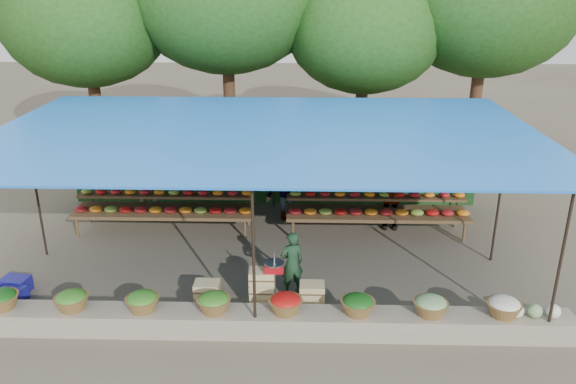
{
  "coord_description": "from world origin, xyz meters",
  "views": [
    {
      "loc": [
        0.76,
        -10.8,
        5.62
      ],
      "look_at": [
        0.46,
        0.2,
        1.44
      ],
      "focal_mm": 35.0,
      "sensor_mm": 36.0,
      "label": 1
    }
  ],
  "objects_px": {
    "vendor_seated": "(292,263)",
    "blue_crate_back": "(16,285)",
    "blue_crate_front": "(14,293)",
    "crate_counter": "(261,293)",
    "weighing_scale": "(274,266)"
  },
  "relations": [
    {
      "from": "crate_counter",
      "to": "blue_crate_back",
      "type": "xyz_separation_m",
      "value": [
        -4.72,
        0.43,
        -0.16
      ]
    },
    {
      "from": "crate_counter",
      "to": "blue_crate_front",
      "type": "bearing_deg",
      "value": 178.12
    },
    {
      "from": "weighing_scale",
      "to": "vendor_seated",
      "type": "xyz_separation_m",
      "value": [
        0.3,
        0.55,
        -0.23
      ]
    },
    {
      "from": "crate_counter",
      "to": "vendor_seated",
      "type": "xyz_separation_m",
      "value": [
        0.55,
        0.55,
        0.32
      ]
    },
    {
      "from": "weighing_scale",
      "to": "blue_crate_back",
      "type": "distance_m",
      "value": 5.05
    },
    {
      "from": "blue_crate_front",
      "to": "blue_crate_back",
      "type": "relative_size",
      "value": 0.89
    },
    {
      "from": "weighing_scale",
      "to": "blue_crate_front",
      "type": "xyz_separation_m",
      "value": [
        -4.89,
        0.15,
        -0.73
      ]
    },
    {
      "from": "crate_counter",
      "to": "weighing_scale",
      "type": "bearing_deg",
      "value": 0.0
    },
    {
      "from": "crate_counter",
      "to": "weighing_scale",
      "type": "relative_size",
      "value": 6.27
    },
    {
      "from": "weighing_scale",
      "to": "vendor_seated",
      "type": "bearing_deg",
      "value": 61.32
    },
    {
      "from": "weighing_scale",
      "to": "blue_crate_front",
      "type": "distance_m",
      "value": 4.94
    },
    {
      "from": "vendor_seated",
      "to": "blue_crate_back",
      "type": "xyz_separation_m",
      "value": [
        -5.28,
        -0.11,
        -0.48
      ]
    },
    {
      "from": "blue_crate_back",
      "to": "crate_counter",
      "type": "bearing_deg",
      "value": 2.45
    },
    {
      "from": "blue_crate_front",
      "to": "blue_crate_back",
      "type": "height_order",
      "value": "blue_crate_back"
    },
    {
      "from": "blue_crate_front",
      "to": "weighing_scale",
      "type": "bearing_deg",
      "value": 15.91
    }
  ]
}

